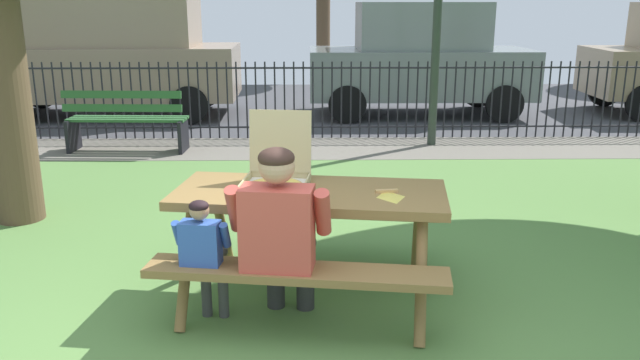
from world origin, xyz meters
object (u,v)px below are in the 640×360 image
Objects in this scene: picnic_table_foreground at (310,215)px; parked_car_center at (106,54)px; adult_at_table at (281,231)px; child_at_table at (205,251)px; park_bench_center at (127,121)px; pizza_slice_on_table at (390,195)px; pizza_box_open at (277,172)px; parked_car_right at (419,58)px.

parked_car_center is (-3.58, 7.40, 0.50)m from picnic_table_foreground.
adult_at_table is 1.38× the size of child_at_table.
pizza_slice_on_table is at bearing -57.28° from park_bench_center.
pizza_slice_on_table is at bearing -15.63° from picnic_table_foreground.
pizza_box_open is 0.44× the size of adult_at_table.
pizza_box_open is at bearing -62.80° from park_bench_center.
parked_car_right is at bearing 74.70° from adult_at_table.
pizza_slice_on_table is 0.78m from adult_at_table.
adult_at_table is 8.60m from parked_car_center.
park_bench_center is at bearing 118.76° from picnic_table_foreground.
child_at_table reaches higher than pizza_slice_on_table.
pizza_box_open is 0.32× the size of park_bench_center.
adult_at_table is at bearing -110.23° from picnic_table_foreground.
parked_car_right is (2.20, 7.27, 0.15)m from pizza_box_open.
child_at_table is at bearing -69.67° from park_bench_center.
parked_car_center reaches higher than pizza_box_open.
picnic_table_foreground is at bearing -104.97° from parked_car_right.
child_at_table is 8.40m from parked_car_center.
pizza_box_open is 0.79m from child_at_table.
pizza_slice_on_table is at bearing 14.42° from child_at_table.
pizza_box_open is at bearing -65.24° from parked_car_center.
parked_car_center is (-3.40, 7.88, 0.44)m from adult_at_table.
picnic_table_foreground is at bearing -64.20° from parked_car_center.
parked_car_center is at bearing 114.76° from pizza_box_open.
parked_car_center is at bearing 180.00° from parked_car_right.
adult_at_table is at bearing -105.30° from parked_car_right.
pizza_slice_on_table is (0.74, -0.27, -0.09)m from pizza_box_open.
picnic_table_foreground is 3.80× the size of pizza_box_open.
parked_car_right is at bearing 71.53° from child_at_table.
pizza_slice_on_table is 1.22m from child_at_table.
child_at_table is at bearing 175.21° from adult_at_table.
pizza_slice_on_table is 0.20× the size of adult_at_table.
parked_car_right reaches higher than park_bench_center.
park_bench_center reaches higher than picnic_table_foreground.
picnic_table_foreground is 5.16m from park_bench_center.
adult_at_table is 0.74× the size of park_bench_center.
park_bench_center is (-2.99, 4.66, -0.36)m from pizza_slice_on_table.
child_at_table is (-0.46, 0.04, -0.14)m from adult_at_table.
park_bench_center is (-2.48, 4.52, -0.18)m from picnic_table_foreground.
pizza_box_open is 0.79m from pizza_slice_on_table.
pizza_slice_on_table is 0.06× the size of parked_car_right.
park_bench_center is at bearing 114.73° from adult_at_table.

